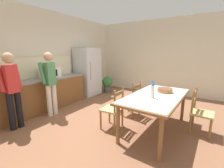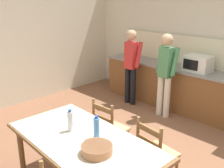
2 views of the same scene
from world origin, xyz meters
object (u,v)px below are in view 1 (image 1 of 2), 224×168
chair_side_near_right (200,112)px  person_at_counter (50,81)px  microwave (50,73)px  person_at_sink (12,87)px  dining_table (156,99)px  potted_plant (108,83)px  bottle_near_centre (153,92)px  bottle_off_centre (153,87)px  chair_side_far_right (132,99)px  serving_bowl (165,90)px  chair_side_far_left (113,109)px  refrigerator (88,72)px

chair_side_near_right → person_at_counter: (-1.04, 3.33, 0.48)m
microwave → person_at_sink: person_at_sink is taller
dining_table → potted_plant: bearing=51.8°
microwave → potted_plant: (2.32, -0.45, -0.66)m
person_at_counter → person_at_sink: bearing=88.7°
bottle_near_centre → microwave: bearing=90.5°
bottle_off_centre → chair_side_far_right: bearing=60.8°
bottle_near_centre → bottle_off_centre: bearing=17.5°
microwave → serving_bowl: (0.59, -3.14, -0.22)m
chair_side_near_right → microwave: bearing=103.4°
chair_side_far_right → bottle_off_centre: bearing=67.2°
microwave → person_at_counter: (-0.38, -0.52, -0.13)m
bottle_near_centre → chair_side_far_left: 0.92m
person_at_counter → potted_plant: person_at_counter is taller
person_at_sink → potted_plant: bearing=-89.2°
microwave → bottle_near_centre: microwave is taller
dining_table → person_at_counter: person_at_counter is taller
person_at_counter → serving_bowl: bearing=-159.6°
bottle_off_centre → person_at_sink: size_ratio=0.17×
refrigerator → person_at_counter: 2.06m
dining_table → serving_bowl: 0.36m
serving_bowl → person_at_counter: bearing=110.4°
bottle_off_centre → potted_plant: (1.95, 2.49, -0.52)m
serving_bowl → person_at_sink: 3.23m
bottle_near_centre → person_at_counter: size_ratio=0.17×
serving_bowl → chair_side_far_right: bearing=81.4°
chair_side_near_right → person_at_counter: person_at_counter is taller
bottle_off_centre → potted_plant: bottle_off_centre is taller
serving_bowl → microwave: bearing=100.7°
microwave → chair_side_far_right: 2.49m
serving_bowl → chair_side_near_right: size_ratio=0.35×
potted_plant → bottle_near_centre: bearing=-131.4°
refrigerator → potted_plant: refrigerator is taller
bottle_near_centre → chair_side_near_right: (0.63, -0.80, -0.46)m
bottle_near_centre → serving_bowl: bottle_near_centre is taller
bottle_near_centre → person_at_sink: bearing=116.9°
chair_side_far_right → potted_plant: size_ratio=1.36×
bottle_off_centre → serving_bowl: bearing=-41.3°
person_at_sink → serving_bowl: bearing=-144.9°
refrigerator → chair_side_far_right: 2.50m
bottle_near_centre → serving_bowl: size_ratio=0.84×
microwave → bottle_off_centre: (0.36, -2.94, -0.15)m
dining_table → bottle_off_centre: bearing=49.3°
chair_side_far_right → potted_plant: chair_side_far_right is taller
dining_table → potted_plant: dining_table is taller
bottle_off_centre → chair_side_far_left: bearing=126.1°
chair_side_near_right → serving_bowl: bearing=99.0°
chair_side_near_right → bottle_near_centre: bearing=132.0°
dining_table → bottle_off_centre: (0.10, 0.12, 0.20)m
bottle_near_centre → person_at_counter: person_at_counter is taller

